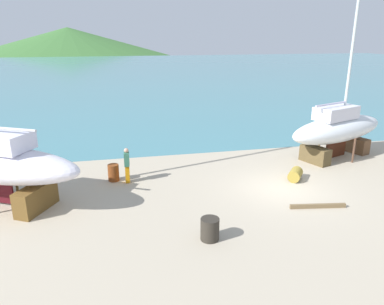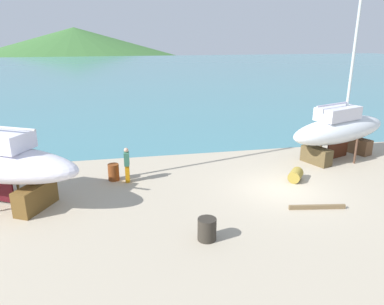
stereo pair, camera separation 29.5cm
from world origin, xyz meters
TOP-DOWN VIEW (x-y plane):
  - ground_plane at (0.00, -3.15)m, footprint 43.55×43.55m
  - sea_water at (0.00, 58.36)m, footprint 174.18×104.57m
  - headland_hill at (-23.99, 157.18)m, footprint 139.71×139.71m
  - sailboat_far_slipway at (5.11, 3.67)m, footprint 7.51×4.54m
  - worker at (-6.95, 2.40)m, footprint 0.27×0.45m
  - barrel_tar_black at (1.15, 0.88)m, footprint 1.03×1.08m
  - barrel_tipped_left at (-7.61, 2.75)m, footprint 0.76×0.76m
  - barrel_by_slipway at (-4.41, -3.54)m, footprint 0.92×0.92m
  - timber_short_skew at (0.62, -2.14)m, footprint 2.35×0.49m

SIDE VIEW (x-z plane):
  - ground_plane at x=0.00m, z-range 0.00..0.00m
  - sea_water at x=0.00m, z-range 0.00..0.00m
  - headland_hill at x=-23.99m, z-range -9.56..9.56m
  - timber_short_skew at x=0.62m, z-range 0.00..0.18m
  - barrel_tar_black at x=1.15m, z-range 0.00..0.59m
  - barrel_by_slipway at x=-4.41m, z-range 0.00..0.80m
  - barrel_tipped_left at x=-7.61m, z-range 0.00..0.83m
  - worker at x=-6.95m, z-range 0.03..1.76m
  - sailboat_far_slipway at x=5.11m, z-range -4.02..7.46m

